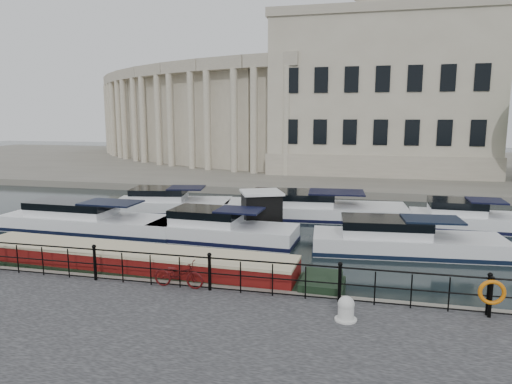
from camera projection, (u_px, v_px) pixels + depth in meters
The scene contains 10 objects.
ground_plane at pixel (230, 282), 16.55m from camera, with size 160.00×160.00×0.00m, color black.
far_bank at pixel (322, 164), 53.98m from camera, with size 120.00×42.00×0.55m, color #6B665B.
railing at pixel (210, 270), 14.19m from camera, with size 24.14×0.14×1.22m.
civic_building at pixel (311, 106), 48.96m from camera, with size 53.55×31.84×16.85m.
bicycle at pixel (179, 274), 14.46m from camera, with size 0.58×1.66×0.87m, color #450C0D.
mooring_bollard at pixel (346, 309), 12.15m from camera, with size 0.60×0.60×0.67m.
life_ring_post at pixel (492, 293), 12.19m from camera, with size 0.70×0.19×1.15m.
narrowboat at pixel (131, 271), 16.63m from camera, with size 15.36×2.70×1.56m.
harbour_hut at pixel (261, 213), 23.71m from camera, with size 3.48×3.23×2.17m.
cabin_cruisers at pixel (265, 221), 24.59m from camera, with size 27.34×9.83×1.99m.
Camera 1 is at (4.49, -15.17, 5.94)m, focal length 32.00 mm.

